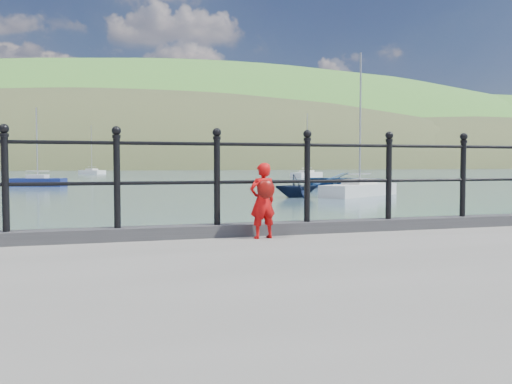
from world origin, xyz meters
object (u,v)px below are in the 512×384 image
object	(u,v)px
launch_blue	(345,180)
sailboat_deep	(92,172)
child	(263,200)
sailboat_far	(307,175)
launch_navy	(297,186)
sailboat_near	(359,190)
railing	(263,170)
sailboat_port	(38,182)

from	to	relation	value
launch_blue	sailboat_deep	distance (m)	69.05
child	sailboat_deep	size ratio (longest dim) A/B	0.10
sailboat_far	launch_blue	bearing A→B (deg)	-146.69
launch_navy	sailboat_near	bearing A→B (deg)	-86.79
railing	sailboat_near	distance (m)	25.73
launch_blue	launch_navy	distance (m)	12.89
railing	launch_blue	world-z (taller)	railing
child	sailboat_near	distance (m)	26.05
railing	sailboat_far	size ratio (longest dim) A/B	1.99
child	sailboat_far	bearing A→B (deg)	-122.16
railing	sailboat_near	world-z (taller)	sailboat_near
launch_navy	sailboat_near	world-z (taller)	sailboat_near
railing	child	distance (m)	0.50
launch_navy	sailboat_far	world-z (taller)	sailboat_far
launch_blue	sailboat_far	bearing A→B (deg)	22.54
railing	sailboat_port	world-z (taller)	sailboat_port
launch_navy	sailboat_far	xyz separation A→B (m)	(17.87, 41.98, -0.31)
launch_blue	sailboat_deep	world-z (taller)	sailboat_deep
railing	launch_blue	xyz separation A→B (m)	(17.00, 32.04, -1.21)
launch_navy	sailboat_port	world-z (taller)	sailboat_port
launch_navy	sailboat_deep	distance (m)	77.27
sailboat_port	child	bearing A→B (deg)	-60.17
railing	sailboat_deep	bearing A→B (deg)	91.14
railing	sailboat_near	xyz separation A→B (m)	(13.03, 22.13, -1.48)
sailboat_near	launch_navy	bearing A→B (deg)	149.55
railing	sailboat_near	size ratio (longest dim) A/B	2.12
launch_blue	sailboat_deep	xyz separation A→B (m)	(-18.96, 66.40, -0.27)
railing	sailboat_deep	xyz separation A→B (m)	(-1.97, 98.44, -1.48)
child	sailboat_far	world-z (taller)	sailboat_far
sailboat_port	sailboat_far	bearing A→B (deg)	55.04
sailboat_deep	railing	bearing A→B (deg)	-31.89
railing	sailboat_far	world-z (taller)	sailboat_far
launch_navy	child	bearing A→B (deg)	158.27
sailboat_port	sailboat_far	xyz separation A→B (m)	(33.22, 22.11, 0.00)
sailboat_port	sailboat_near	world-z (taller)	sailboat_near
launch_blue	sailboat_near	xyz separation A→B (m)	(-3.97, -9.90, -0.28)
sailboat_near	sailboat_far	xyz separation A→B (m)	(13.82, 41.79, 0.00)
launch_navy	railing	bearing A→B (deg)	158.21
sailboat_port	sailboat_deep	xyz separation A→B (m)	(4.39, 56.62, 0.00)
sailboat_near	child	bearing A→B (deg)	-153.50
child	launch_blue	size ratio (longest dim) A/B	0.15
sailboat_deep	launch_blue	bearing A→B (deg)	-17.10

